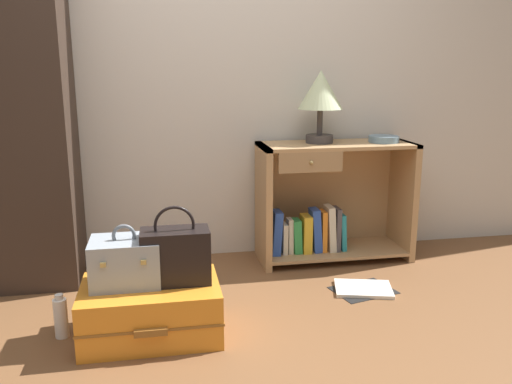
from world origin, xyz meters
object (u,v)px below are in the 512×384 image
object	(u,v)px
table_lamp	(321,94)
train_case	(125,261)
bowl	(384,139)
bookshelf	(328,204)
suitcase_large	(151,310)
open_book_on_floor	(363,289)
handbag	(176,255)
bottle	(61,317)

from	to	relation	value
table_lamp	train_case	distance (m)	1.58
bowl	bookshelf	bearing A→B (deg)	175.23
suitcase_large	bowl	bearing A→B (deg)	29.08
bookshelf	bowl	world-z (taller)	bowl
open_book_on_floor	train_case	bearing A→B (deg)	-168.40
handbag	open_book_on_floor	bearing A→B (deg)	15.30
train_case	bottle	bearing A→B (deg)	175.76
bowl	suitcase_large	size ratio (longest dim) A/B	0.30
open_book_on_floor	suitcase_large	bearing A→B (deg)	-165.79
bowl	handbag	distance (m)	1.61
suitcase_large	bottle	size ratio (longest dim) A/B	3.02
bowl	open_book_on_floor	world-z (taller)	bowl
table_lamp	bottle	world-z (taller)	table_lamp
bookshelf	open_book_on_floor	size ratio (longest dim) A/B	2.58
bowl	train_case	distance (m)	1.80
bookshelf	train_case	xyz separation A→B (m)	(-1.22, -0.81, -0.00)
table_lamp	handbag	xyz separation A→B (m)	(-0.93, -0.85, -0.67)
table_lamp	bookshelf	bearing A→B (deg)	-16.65
train_case	open_book_on_floor	size ratio (longest dim) A/B	0.82
bowl	bottle	distance (m)	2.12
bottle	open_book_on_floor	world-z (taller)	bottle
bookshelf	handbag	xyz separation A→B (m)	(-1.00, -0.83, 0.02)
bottle	suitcase_large	bearing A→B (deg)	-7.88
bowl	train_case	world-z (taller)	bowl
table_lamp	open_book_on_floor	distance (m)	1.19
train_case	bottle	size ratio (longest dim) A/B	1.47
bowl	suitcase_large	world-z (taller)	bowl
suitcase_large	bookshelf	bearing A→B (deg)	36.96
train_case	bottle	distance (m)	0.40
bookshelf	handbag	distance (m)	1.30
bowl	suitcase_large	distance (m)	1.79
bowl	handbag	size ratio (longest dim) A/B	0.52
table_lamp	suitcase_large	world-z (taller)	table_lamp
bookshelf	table_lamp	world-z (taller)	table_lamp
handbag	bookshelf	bearing A→B (deg)	39.83
bottle	open_book_on_floor	bearing A→B (deg)	8.58
bookshelf	suitcase_large	xyz separation A→B (m)	(-1.12, -0.84, -0.23)
bowl	open_book_on_floor	xyz separation A→B (m)	(-0.30, -0.52, -0.76)
handbag	open_book_on_floor	world-z (taller)	handbag
table_lamp	handbag	size ratio (longest dim) A/B	1.22
table_lamp	open_book_on_floor	xyz separation A→B (m)	(0.10, -0.57, -1.05)
train_case	bookshelf	bearing A→B (deg)	33.44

